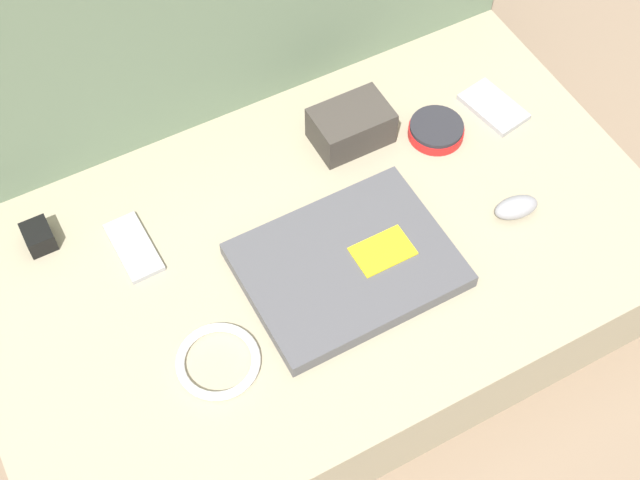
% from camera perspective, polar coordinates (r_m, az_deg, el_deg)
% --- Properties ---
extents(ground_plane, '(8.00, 8.00, 0.00)m').
position_cam_1_polar(ground_plane, '(1.52, 0.00, -3.70)').
color(ground_plane, '#7A6651').
extents(couch_seat, '(1.08, 0.64, 0.16)m').
position_cam_1_polar(couch_seat, '(1.45, 0.00, -2.15)').
color(couch_seat, gray).
rests_on(couch_seat, ground_plane).
extents(couch_backrest, '(1.08, 0.20, 0.56)m').
position_cam_1_polar(couch_backrest, '(1.54, -7.62, 13.65)').
color(couch_backrest, '#60755B').
rests_on(couch_backrest, ground_plane).
extents(laptop, '(0.32, 0.24, 0.03)m').
position_cam_1_polar(laptop, '(1.35, 1.77, -1.60)').
color(laptop, '#47474C').
rests_on(laptop, couch_seat).
extents(computer_mouse, '(0.08, 0.05, 0.04)m').
position_cam_1_polar(computer_mouse, '(1.44, 12.44, 2.05)').
color(computer_mouse, gray).
rests_on(computer_mouse, couch_seat).
extents(speaker_puck, '(0.09, 0.09, 0.03)m').
position_cam_1_polar(speaker_puck, '(1.52, 7.45, 6.99)').
color(speaker_puck, red).
rests_on(speaker_puck, couch_seat).
extents(phone_silver, '(0.09, 0.12, 0.01)m').
position_cam_1_polar(phone_silver, '(1.58, 11.04, 8.36)').
color(phone_silver, '#99999E').
rests_on(phone_silver, couch_seat).
extents(phone_black, '(0.06, 0.12, 0.01)m').
position_cam_1_polar(phone_black, '(1.41, -11.83, -0.46)').
color(phone_black, '#99999E').
rests_on(phone_black, couch_seat).
extents(camera_pouch, '(0.13, 0.09, 0.07)m').
position_cam_1_polar(camera_pouch, '(1.49, 2.00, 7.33)').
color(camera_pouch, '#38332D').
rests_on(camera_pouch, couch_seat).
extents(charger_brick, '(0.04, 0.05, 0.04)m').
position_cam_1_polar(charger_brick, '(1.44, -17.57, 0.21)').
color(charger_brick, black).
rests_on(charger_brick, couch_seat).
extents(cable_coil, '(0.12, 0.12, 0.01)m').
position_cam_1_polar(cable_coil, '(1.29, -6.54, -7.70)').
color(cable_coil, white).
rests_on(cable_coil, couch_seat).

